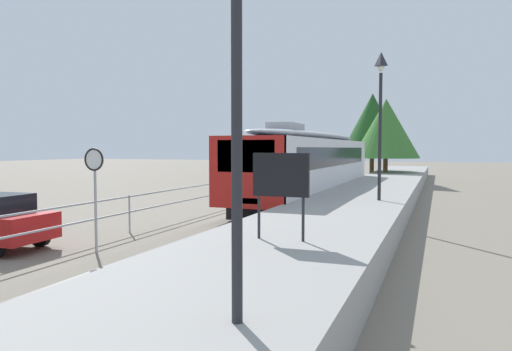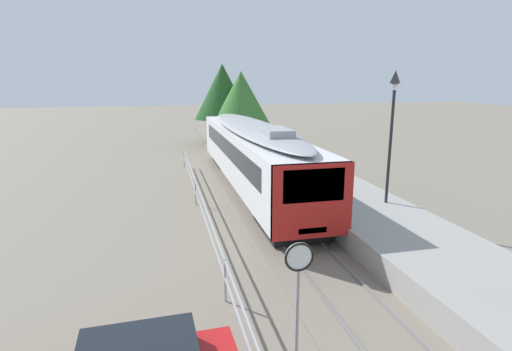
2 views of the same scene
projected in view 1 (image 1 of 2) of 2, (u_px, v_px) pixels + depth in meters
The scene contains 10 objects.
ground_plane at pixel (250, 202), 25.07m from camera, with size 160.00×160.00×0.00m, color slate.
track_rails at pixel (305, 203), 23.99m from camera, with size 3.20×60.00×0.14m.
commuter_train at pixel (311, 161), 25.01m from camera, with size 2.82×18.44×3.74m.
station_platform at pixel (371, 197), 22.81m from camera, with size 3.90×60.00×0.90m, color #999691.
platform_lamp_mid_platform at pixel (381, 98), 17.21m from camera, with size 0.34×0.34×5.35m.
platform_notice_board at pixel (281, 178), 9.83m from camera, with size 1.20×0.08×1.80m.
speed_limit_sign at pixel (94, 174), 12.64m from camera, with size 0.61×0.10×2.81m.
carpark_fence at pixel (129, 205), 15.80m from camera, with size 0.06×36.06×1.25m.
tree_behind_carpark at pixel (372, 123), 39.93m from camera, with size 5.18×5.18×7.36m.
tree_behind_station_far at pixel (386, 129), 37.56m from camera, with size 5.22×5.22×6.67m.
Camera 1 is at (6.25, -1.17, 2.80)m, focal length 33.55 mm.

